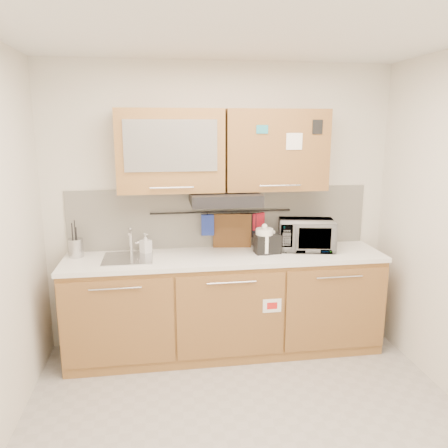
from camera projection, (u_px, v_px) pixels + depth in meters
name	position (u px, v px, depth m)	size (l,w,h in m)	color
floor	(252.00, 437.00, 2.92)	(3.20, 3.20, 0.00)	#9E9993
ceiling	(259.00, 19.00, 2.35)	(3.20, 3.20, 0.00)	white
wall_back	(221.00, 207.00, 4.08)	(3.20, 3.20, 0.00)	silver
base_cabinet	(226.00, 309.00, 3.98)	(2.80, 0.64, 0.88)	#AA783C
countertop	(226.00, 257.00, 3.87)	(2.82, 0.62, 0.04)	white
backsplash	(221.00, 217.00, 4.09)	(2.80, 0.02, 0.56)	silver
upper_cabinets	(223.00, 150.00, 3.80)	(1.82, 0.37, 0.70)	#AA783C
range_hood	(225.00, 198.00, 3.82)	(0.60, 0.46, 0.10)	black
sink	(128.00, 258.00, 3.76)	(0.42, 0.40, 0.26)	silver
utensil_rail	(221.00, 212.00, 4.04)	(0.02, 0.02, 1.30)	black
utensil_crock	(76.00, 248.00, 3.80)	(0.15, 0.15, 0.32)	#B4B4B9
kettle	(264.00, 241.00, 3.91)	(0.21, 0.20, 0.27)	white
toaster	(267.00, 244.00, 3.91)	(0.23, 0.15, 0.17)	black
microwave	(306.00, 235.00, 4.02)	(0.50, 0.34, 0.27)	#999999
soap_bottle	(146.00, 244.00, 3.90)	(0.08, 0.08, 0.18)	#999999
cutting_board	(232.00, 237.00, 4.10)	(0.36, 0.03, 0.44)	brown
oven_mitt	(208.00, 225.00, 4.04)	(0.12, 0.03, 0.19)	#22359C
dark_pouch	(248.00, 225.00, 4.09)	(0.15, 0.04, 0.23)	black
pot_holder	(258.00, 221.00, 4.10)	(0.13, 0.02, 0.16)	red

